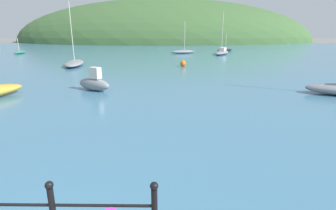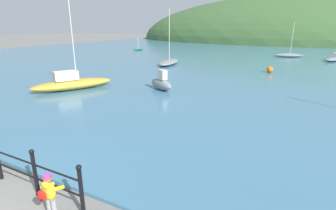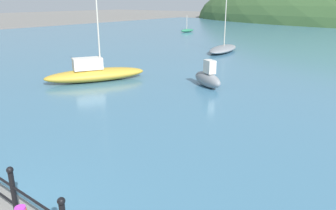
# 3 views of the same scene
# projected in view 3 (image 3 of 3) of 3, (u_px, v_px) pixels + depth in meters

# --- Properties ---
(boat_far_left) EXTENTS (1.05, 2.11, 2.02)m
(boat_far_left) POSITION_uv_depth(u_px,v_px,m) (187.00, 30.00, 40.42)
(boat_far_left) COLOR #287551
(boat_far_left) RESTS_ON water
(boat_white_sailboat) EXTENTS (2.36, 4.73, 5.43)m
(boat_white_sailboat) POSITION_uv_depth(u_px,v_px,m) (223.00, 49.00, 25.08)
(boat_white_sailboat) COLOR gray
(boat_white_sailboat) RESTS_ON water
(boat_far_right) EXTENTS (3.48, 4.94, 6.00)m
(boat_far_right) POSITION_uv_depth(u_px,v_px,m) (95.00, 73.00, 16.05)
(boat_far_right) COLOR gold
(boat_far_right) RESTS_ON water
(boat_twin_mast) EXTENTS (2.10, 1.55, 1.25)m
(boat_twin_mast) POSITION_uv_depth(u_px,v_px,m) (208.00, 78.00, 15.01)
(boat_twin_mast) COLOR gray
(boat_twin_mast) RESTS_ON water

